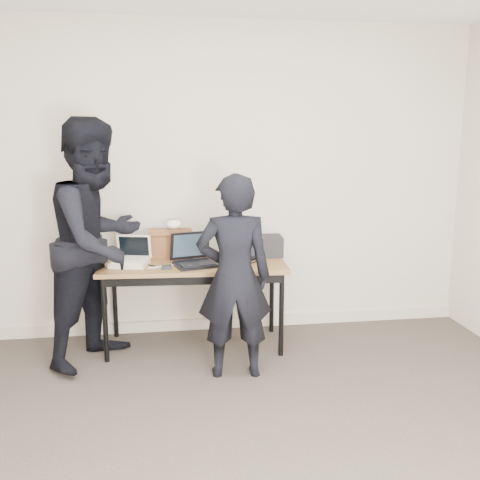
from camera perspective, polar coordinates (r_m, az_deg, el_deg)
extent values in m
cube|color=#C1B5A0|center=(4.72, -2.37, 6.33)|extent=(4.50, 0.05, 2.70)
cube|color=brown|center=(4.40, -4.97, -2.64)|extent=(1.53, 0.73, 0.03)
cylinder|color=black|center=(4.31, -14.20, -8.27)|extent=(0.04, 0.04, 0.68)
cylinder|color=black|center=(4.30, 4.43, -7.96)|extent=(0.04, 0.04, 0.68)
cylinder|color=black|center=(4.80, -13.21, -6.16)|extent=(0.04, 0.04, 0.68)
cylinder|color=black|center=(4.80, 3.40, -5.88)|extent=(0.04, 0.04, 0.68)
cube|color=black|center=(4.14, -4.95, -4.37)|extent=(1.40, 0.10, 0.06)
cube|color=beige|center=(4.37, -11.67, -2.48)|extent=(0.33, 0.30, 0.03)
cube|color=#EEE5CA|center=(4.34, -11.79, -2.32)|extent=(0.26, 0.18, 0.01)
cube|color=beige|center=(4.47, -11.22, -0.65)|extent=(0.29, 0.11, 0.20)
cube|color=black|center=(4.46, -11.25, -0.65)|extent=(0.24, 0.09, 0.16)
cube|color=beige|center=(4.47, -11.23, -1.91)|extent=(0.25, 0.08, 0.02)
cube|color=black|center=(4.28, -4.68, -2.64)|extent=(0.39, 0.33, 0.02)
cube|color=black|center=(4.25, -4.55, -2.55)|extent=(0.30, 0.20, 0.01)
cube|color=black|center=(4.40, -5.36, -0.57)|extent=(0.34, 0.16, 0.24)
cube|color=#26333F|center=(4.39, -5.33, -0.56)|extent=(0.29, 0.13, 0.19)
cube|color=black|center=(4.39, -5.21, -2.13)|extent=(0.29, 0.09, 0.02)
cube|color=black|center=(4.55, 1.00, -1.77)|extent=(0.35, 0.34, 0.02)
cube|color=black|center=(4.53, 1.23, -1.67)|extent=(0.26, 0.23, 0.01)
cube|color=black|center=(4.62, -0.20, -0.24)|extent=(0.27, 0.23, 0.19)
cube|color=black|center=(4.62, -0.14, -0.23)|extent=(0.23, 0.19, 0.16)
cube|color=black|center=(4.62, 0.07, -1.45)|extent=(0.21, 0.17, 0.01)
cube|color=brown|center=(4.58, -7.41, -0.37)|extent=(0.36, 0.17, 0.24)
cube|color=brown|center=(4.50, -7.45, 0.72)|extent=(0.36, 0.08, 0.07)
cube|color=brown|center=(4.58, -5.40, -0.57)|extent=(0.02, 0.10, 0.02)
ellipsoid|color=white|center=(4.55, -7.09, 1.66)|extent=(0.14, 0.11, 0.08)
cube|color=black|center=(4.63, 2.69, -0.62)|extent=(0.31, 0.27, 0.17)
cube|color=black|center=(4.21, -7.83, -2.89)|extent=(0.08, 0.05, 0.03)
cube|color=black|center=(4.37, -1.05, -2.40)|extent=(0.29, 0.18, 0.01)
cube|color=silver|center=(4.27, -5.02, -2.77)|extent=(0.19, 0.17, 0.01)
cube|color=black|center=(4.60, -2.72, -1.72)|extent=(0.25, 0.01, 0.01)
cube|color=black|center=(4.42, 1.85, -2.25)|extent=(0.17, 0.21, 0.01)
cube|color=black|center=(4.42, -10.50, -2.44)|extent=(0.24, 0.25, 0.01)
cube|color=silver|center=(4.30, -8.02, -2.76)|extent=(0.26, 0.12, 0.01)
imported|color=black|center=(3.85, -0.63, -3.96)|extent=(0.56, 0.38, 1.49)
imported|color=black|center=(4.22, -14.92, -0.27)|extent=(1.11, 1.16, 1.88)
cube|color=#BEB29E|center=(4.97, -2.20, -8.82)|extent=(4.50, 0.03, 0.10)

